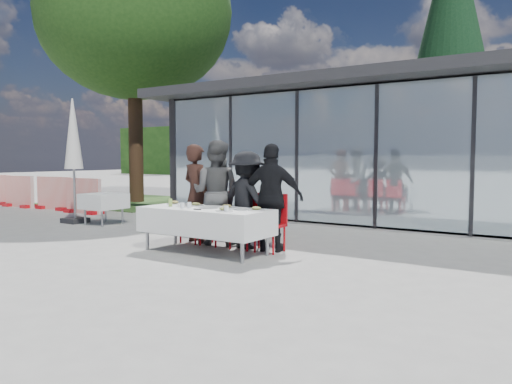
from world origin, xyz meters
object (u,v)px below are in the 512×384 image
plate_a (174,203)px  juice_bottle (170,203)px  diner_b (216,193)px  diner_d (272,198)px  diner_a (196,193)px  plate_c (227,207)px  deciduous_tree (134,16)px  folded_eyeglasses (197,209)px  dining_table (205,221)px  plate_d (256,209)px  conifer_tree (451,37)px  diner_chair_c (247,218)px  diner_chair_a (197,214)px  spare_table_left (104,201)px  plate_b (196,205)px  diner_chair_d (273,220)px  market_umbrella (73,142)px  diner_c (247,200)px  diner_chair_b (217,215)px  plate_extra (224,210)px

plate_a → juice_bottle: bearing=-56.9°
diner_b → diner_d: bearing=165.6°
diner_a → plate_c: diner_a is taller
diner_b → plate_a: (-0.54, -0.53, -0.17)m
plate_a → deciduous_tree: 10.84m
folded_eyeglasses → plate_c: bearing=62.1°
dining_table → plate_d: size_ratio=8.23×
diner_a → conifer_tree: 13.37m
diner_chair_c → juice_bottle: bearing=-138.9°
diner_chair_a → diner_chair_c: (1.15, 0.00, 0.00)m
spare_table_left → deciduous_tree: 8.42m
diner_chair_a → plate_b: bearing=-51.4°
plate_b → plate_d: 1.27m
diner_chair_d → market_umbrella: market_umbrella is taller
plate_a → plate_c: same height
diner_c → folded_eyeglasses: diner_c is taller
diner_chair_a → diner_chair_b: 0.47m
diner_c → plate_extra: size_ratio=6.18×
diner_chair_d → plate_d: 0.66m
plate_c → diner_b: bearing=140.3°
plate_a → conifer_tree: (1.82, 12.78, 5.21)m
spare_table_left → deciduous_tree: bearing=129.7°
diner_a → plate_b: diner_a is taller
dining_table → market_umbrella: (-5.08, 1.21, 1.43)m
plate_d → spare_table_left: size_ratio=0.32×
diner_chair_c → plate_c: diner_chair_c is taller
diner_chair_c → plate_d: (0.59, -0.61, 0.24)m
diner_c → plate_d: 0.84m
deciduous_tree → plate_extra: bearing=-35.7°
diner_a → diner_d: (1.66, 0.00, -0.00)m
diner_chair_c → market_umbrella: bearing=175.1°
plate_c → folded_eyeglasses: bearing=-117.9°
dining_table → deciduous_tree: bearing=143.4°
plate_c → conifer_tree: size_ratio=0.03×
diner_chair_d → plate_b: size_ratio=3.55×
deciduous_tree → conifer_tree: conifer_tree is taller
diner_chair_b → plate_d: 1.43m
plate_extra → diner_chair_d: bearing=72.4°
diner_chair_d → diner_b: bearing=-179.1°
diner_d → diner_a: bearing=-15.5°
diner_b → diner_chair_d: size_ratio=1.95×
diner_c → plate_extra: bearing=115.6°
plate_b → plate_extra: size_ratio=1.00×
diner_b → diner_c: 0.68m
plate_b → diner_chair_c: bearing=41.3°
diner_chair_d → spare_table_left: bearing=172.9°
market_umbrella → diner_chair_c: bearing=-4.9°
dining_table → plate_a: bearing=166.9°
diner_a → market_umbrella: (-4.27, 0.48, 1.05)m
diner_b → plate_c: diner_b is taller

